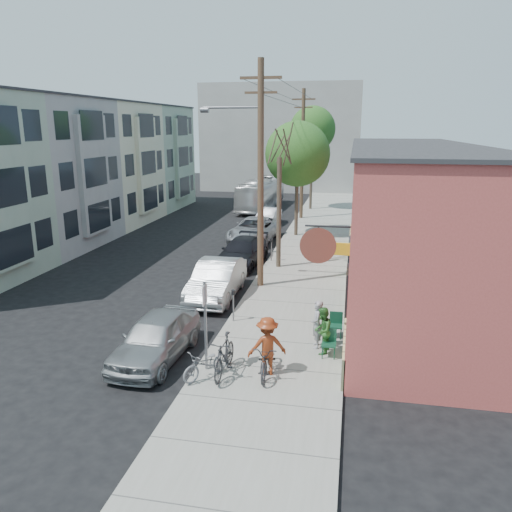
% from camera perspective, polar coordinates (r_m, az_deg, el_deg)
% --- Properties ---
extents(ground, '(120.00, 120.00, 0.00)m').
position_cam_1_polar(ground, '(20.36, -8.47, -6.77)').
color(ground, black).
extents(sidewalk, '(4.50, 58.00, 0.15)m').
position_cam_1_polar(sidewalk, '(29.82, 6.35, 0.39)').
color(sidewalk, gray).
rests_on(sidewalk, ground).
extents(cafe_building, '(6.60, 20.20, 6.61)m').
position_cam_1_polar(cafe_building, '(23.31, 17.00, 3.94)').
color(cafe_building, '#B04741').
rests_on(cafe_building, ground).
extents(apartment_row, '(6.30, 32.00, 9.00)m').
position_cam_1_polar(apartment_row, '(36.85, -19.16, 9.39)').
color(apartment_row, '#93A88E').
rests_on(apartment_row, ground).
extents(end_cap_building, '(18.00, 8.00, 12.00)m').
position_cam_1_polar(end_cap_building, '(60.44, 3.02, 13.34)').
color(end_cap_building, gray).
rests_on(end_cap_building, ground).
extents(sign_post, '(0.07, 0.45, 2.80)m').
position_cam_1_polar(sign_post, '(15.08, -5.82, -7.01)').
color(sign_post, slate).
rests_on(sign_post, sidewalk).
extents(parking_meter_near, '(0.14, 0.14, 1.24)m').
position_cam_1_polar(parking_meter_near, '(18.96, -2.62, -5.08)').
color(parking_meter_near, slate).
rests_on(parking_meter_near, sidewalk).
extents(parking_meter_far, '(0.14, 0.14, 1.24)m').
position_cam_1_polar(parking_meter_far, '(27.35, 1.77, 1.13)').
color(parking_meter_far, slate).
rests_on(parking_meter_far, sidewalk).
extents(utility_pole_near, '(3.57, 0.28, 10.00)m').
position_cam_1_polar(utility_pole_near, '(22.36, 0.38, 9.60)').
color(utility_pole_near, '#503A28').
rests_on(utility_pole_near, sidewalk).
extents(utility_pole_far, '(1.80, 0.28, 10.00)m').
position_cam_1_polar(utility_pole_far, '(40.17, 5.33, 11.70)').
color(utility_pole_far, '#503A28').
rests_on(utility_pole_far, sidewalk).
extents(tree_bare, '(0.24, 0.24, 5.70)m').
position_cam_1_polar(tree_bare, '(25.86, 2.64, 4.89)').
color(tree_bare, '#44392C').
rests_on(tree_bare, sidewalk).
extents(tree_leafy_mid, '(4.28, 4.28, 7.58)m').
position_cam_1_polar(tree_leafy_mid, '(33.54, 4.76, 11.53)').
color(tree_leafy_mid, '#44392C').
rests_on(tree_leafy_mid, sidewalk).
extents(tree_leafy_far, '(3.95, 3.95, 8.93)m').
position_cam_1_polar(tree_leafy_far, '(44.77, 6.48, 14.19)').
color(tree_leafy_far, '#44392C').
rests_on(tree_leafy_far, sidewalk).
extents(patio_chair_a, '(0.51, 0.51, 0.88)m').
position_cam_1_polar(patio_chair_a, '(17.87, 9.10, -7.87)').
color(patio_chair_a, '#113E2A').
rests_on(patio_chair_a, sidewalk).
extents(patio_chair_b, '(0.51, 0.51, 0.88)m').
position_cam_1_polar(patio_chair_b, '(16.43, 8.33, -9.92)').
color(patio_chair_b, '#113E2A').
rests_on(patio_chair_b, sidewalk).
extents(patron_grey, '(0.46, 0.64, 1.64)m').
position_cam_1_polar(patron_grey, '(16.89, 6.99, -7.76)').
color(patron_grey, gray).
rests_on(patron_grey, sidewalk).
extents(patron_green, '(0.72, 0.86, 1.56)m').
position_cam_1_polar(patron_green, '(16.53, 7.60, -8.44)').
color(patron_green, '#2D6B2B').
rests_on(patron_green, sidewalk).
extents(cyclist, '(1.33, 1.05, 1.80)m').
position_cam_1_polar(cyclist, '(15.03, 1.28, -10.24)').
color(cyclist, maroon).
rests_on(cyclist, sidewalk).
extents(cyclist_bike, '(0.75, 1.98, 1.03)m').
position_cam_1_polar(cyclist_bike, '(15.20, 1.28, -11.57)').
color(cyclist_bike, black).
rests_on(cyclist_bike, sidewalk).
extents(parked_bike_a, '(0.63, 2.02, 1.20)m').
position_cam_1_polar(parked_bike_a, '(15.18, -3.65, -11.28)').
color(parked_bike_a, black).
rests_on(parked_bike_a, sidewalk).
extents(parked_bike_b, '(1.42, 1.69, 0.87)m').
position_cam_1_polar(parked_bike_b, '(15.10, -5.71, -12.16)').
color(parked_bike_b, slate).
rests_on(parked_bike_b, sidewalk).
extents(car_0, '(1.99, 4.51, 1.51)m').
position_cam_1_polar(car_0, '(16.63, -11.37, -9.12)').
color(car_0, gray).
rests_on(car_0, ground).
extents(car_1, '(1.79, 4.97, 1.63)m').
position_cam_1_polar(car_1, '(22.02, -4.52, -2.74)').
color(car_1, '#B1B7B9').
rests_on(car_1, ground).
extents(car_2, '(2.40, 5.10, 1.44)m').
position_cam_1_polar(car_2, '(27.15, -1.58, 0.45)').
color(car_2, black).
rests_on(car_2, ground).
extents(car_3, '(3.04, 5.75, 1.54)m').
position_cam_1_polar(car_3, '(32.72, -0.22, 3.01)').
color(car_3, '#9B9DA2').
rests_on(car_3, ground).
extents(car_4, '(1.61, 4.06, 1.31)m').
position_cam_1_polar(car_4, '(38.18, 1.39, 4.52)').
color(car_4, '#ACADB4').
rests_on(car_4, ground).
extents(bus, '(2.85, 9.87, 2.72)m').
position_cam_1_polar(bus, '(45.77, 0.57, 7.10)').
color(bus, silver).
rests_on(bus, ground).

